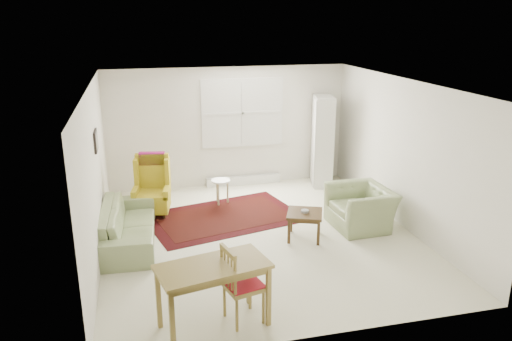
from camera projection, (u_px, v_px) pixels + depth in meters
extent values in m
cube|color=#E9E6C7|center=(260.00, 236.00, 8.22)|extent=(5.00, 5.50, 0.01)
cube|color=white|center=(261.00, 84.00, 7.48)|extent=(5.00, 5.50, 0.01)
cube|color=white|center=(228.00, 127.00, 10.40)|extent=(5.00, 0.04, 2.50)
cube|color=white|center=(324.00, 235.00, 5.30)|extent=(5.00, 0.04, 2.50)
cube|color=white|center=(95.00, 175.00, 7.29)|extent=(0.04, 5.50, 2.50)
cube|color=white|center=(404.00, 154.00, 8.42)|extent=(0.04, 5.50, 2.50)
cube|color=white|center=(242.00, 113.00, 10.36)|extent=(1.72, 0.06, 1.42)
cube|color=white|center=(242.00, 113.00, 10.36)|extent=(1.60, 0.02, 1.30)
cube|color=silver|center=(244.00, 180.00, 10.74)|extent=(1.60, 0.12, 0.18)
cube|color=black|center=(96.00, 141.00, 7.64)|extent=(0.03, 0.42, 0.32)
cube|color=#996F47|center=(97.00, 141.00, 7.64)|extent=(0.01, 0.34, 0.24)
imported|color=gray|center=(127.00, 218.00, 7.91)|extent=(0.92, 2.12, 0.84)
imported|color=gray|center=(361.00, 204.00, 8.51)|extent=(0.98, 1.11, 0.83)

